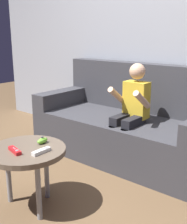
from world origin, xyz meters
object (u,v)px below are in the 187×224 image
at_px(person_seated_on_couch, 131,109).
at_px(coffee_table, 27,155).
at_px(nunchuk_lime, 42,141).
at_px(game_remote_white_near_edge, 41,151).
at_px(couch, 127,126).
at_px(game_remote_red_far_corner, 15,151).

distance_m(person_seated_on_couch, coffee_table, 1.06).
relative_size(coffee_table, nunchuk_lime, 5.87).
relative_size(person_seated_on_couch, game_remote_white_near_edge, 6.74).
bearing_deg(coffee_table, nunchuk_lime, 84.79).
bearing_deg(couch, coffee_table, -90.63).
relative_size(couch, game_remote_white_near_edge, 12.86).
xyz_separation_m(coffee_table, nunchuk_lime, (0.01, 0.13, 0.07)).
bearing_deg(game_remote_red_far_corner, nunchuk_lime, 85.39).
relative_size(couch, nunchuk_lime, 19.76).
xyz_separation_m(person_seated_on_couch, game_remote_white_near_edge, (-0.03, -1.03, -0.08)).
bearing_deg(game_remote_white_near_edge, coffee_table, -175.43).
bearing_deg(game_remote_white_near_edge, game_remote_red_far_corner, -144.24).
xyz_separation_m(couch, nunchuk_lime, (-0.00, -1.09, 0.16)).
distance_m(person_seated_on_couch, game_remote_red_far_corner, 1.15).
bearing_deg(couch, person_seated_on_couch, -49.77).
bearing_deg(nunchuk_lime, coffee_table, -95.21).
distance_m(coffee_table, game_remote_red_far_corner, 0.11).
xyz_separation_m(person_seated_on_couch, nunchuk_lime, (-0.16, -0.91, -0.07)).
distance_m(couch, game_remote_red_far_corner, 1.33).
bearing_deg(game_remote_red_far_corner, couch, 89.15).
xyz_separation_m(coffee_table, game_remote_white_near_edge, (0.14, 0.01, 0.06)).
bearing_deg(person_seated_on_couch, coffee_table, -99.26).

